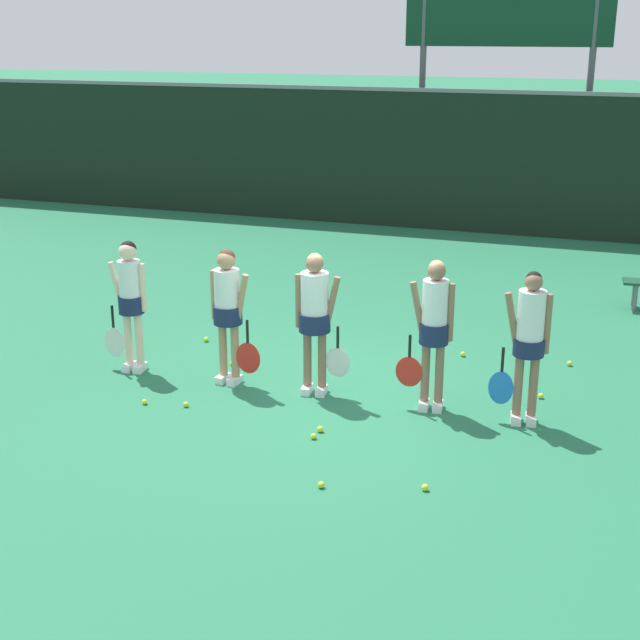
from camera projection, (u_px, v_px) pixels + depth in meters
ground_plane at (324, 392)px, 10.78m from camera, size 140.00×140.00×0.00m
fence_windscreen at (467, 161)px, 18.74m from camera, size 60.00×0.08×2.98m
scoreboard at (507, 26)px, 18.57m from camera, size 4.31×0.15×5.36m
player_0 at (130, 296)px, 11.17m from camera, size 0.61×0.32×1.70m
player_1 at (228, 305)px, 10.77m from camera, size 0.65×0.35×1.69m
player_2 at (315, 312)px, 10.45m from camera, size 0.67×0.38×1.73m
player_3 at (434, 324)px, 10.01m from camera, size 0.63×0.34×1.76m
player_4 at (529, 336)px, 9.66m from camera, size 0.62×0.34×1.74m
tennis_ball_0 at (463, 354)px, 11.93m from camera, size 0.07×0.07×0.07m
tennis_ball_1 at (320, 429)px, 9.71m from camera, size 0.07×0.07×0.07m
tennis_ball_2 at (232, 363)px, 11.61m from camera, size 0.07×0.07×0.07m
tennis_ball_3 at (570, 363)px, 11.60m from camera, size 0.07×0.07×0.07m
tennis_ball_4 at (307, 348)px, 12.16m from camera, size 0.07×0.07×0.07m
tennis_ball_5 at (314, 436)px, 9.55m from camera, size 0.06×0.06×0.06m
tennis_ball_6 at (321, 485)px, 8.54m from camera, size 0.07×0.07×0.07m
tennis_ball_7 at (186, 404)px, 10.35m from camera, size 0.06×0.06×0.06m
tennis_ball_8 at (541, 396)px, 10.59m from camera, size 0.07×0.07×0.07m
tennis_ball_9 at (425, 487)px, 8.48m from camera, size 0.07×0.07×0.07m
tennis_ball_10 at (145, 402)px, 10.42m from camera, size 0.06×0.06×0.06m
tennis_ball_11 at (206, 339)px, 12.49m from camera, size 0.07×0.07×0.07m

